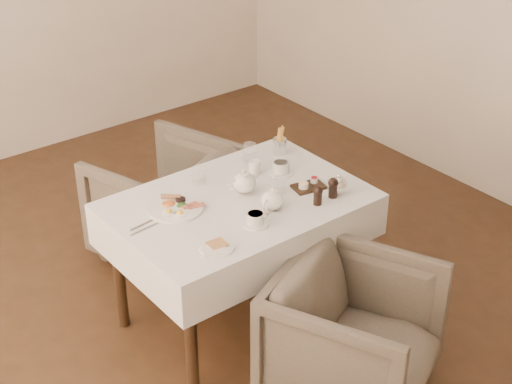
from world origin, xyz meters
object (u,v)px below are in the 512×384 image
object	(u,v)px
armchair_near	(354,335)
teapot_centre	(244,181)
breakfast_plate	(175,207)
armchair_far	(169,203)
table	(239,219)

from	to	relation	value
armchair_near	teapot_centre	xyz separation A→B (m)	(-0.02, 0.82, 0.49)
breakfast_plate	armchair_far	bearing A→B (deg)	39.70
armchair_near	armchair_far	world-z (taller)	armchair_far
breakfast_plate	teapot_centre	bearing A→B (deg)	-34.67
breakfast_plate	table	bearing A→B (deg)	-44.08
table	armchair_far	world-z (taller)	table
breakfast_plate	armchair_near	bearing A→B (deg)	-88.35
armchair_near	armchair_far	size ratio (longest dim) A/B	0.95
armchair_near	table	bearing A→B (deg)	72.42
armchair_near	teapot_centre	size ratio (longest dim) A/B	4.32
table	teapot_centre	bearing A→B (deg)	30.62
table	armchair_near	distance (m)	0.84
teapot_centre	table	bearing A→B (deg)	-140.31
table	armchair_far	size ratio (longest dim) A/B	1.65
armchair_far	teapot_centre	bearing A→B (deg)	73.43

